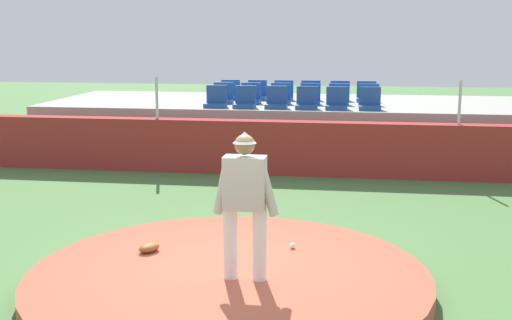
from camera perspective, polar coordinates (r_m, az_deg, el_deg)
The scene contains 27 objects.
ground_plane at distance 7.91m, azimuth -2.41°, elevation -11.04°, with size 60.00×60.00×0.00m, color #48723B.
pitchers_mound at distance 7.87m, azimuth -2.41°, elevation -10.33°, with size 4.73×4.73×0.21m, color #AB523B.
pitcher at distance 7.31m, azimuth -0.97°, elevation -3.06°, with size 0.75×0.27×1.69m.
baseball at distance 8.62m, azimuth 3.17°, elevation -7.41°, with size 0.07×0.07×0.07m, color white.
fielding_glove at distance 8.58m, azimuth -9.23°, elevation -7.50°, with size 0.30×0.20×0.11m, color brown.
brick_barrier at distance 13.88m, azimuth 2.50°, elevation 1.06°, with size 14.29×0.40×1.14m, color maroon.
fence_post_left at distance 14.29m, azimuth -8.58°, elevation 5.33°, with size 0.06×0.06×0.89m, color silver.
fence_post_right at distance 13.84m, azimuth 17.22°, elevation 4.78°, with size 0.06×0.06×0.89m, color silver.
bleacher_platform at distance 16.68m, azimuth 3.51°, elevation 2.95°, with size 12.26×4.22×1.26m, color #97988E.
stadium_chair_0 at distance 15.28m, azimuth -3.48°, elevation 5.17°, with size 0.48×0.44×0.50m.
stadium_chair_1 at distance 15.14m, azimuth -0.96°, elevation 5.13°, with size 0.48×0.44×0.50m.
stadium_chair_2 at distance 15.06m, azimuth 1.78°, elevation 5.10°, with size 0.48×0.44×0.50m.
stadium_chair_3 at distance 14.97m, azimuth 4.42°, elevation 5.03°, with size 0.48×0.44×0.50m.
stadium_chair_4 at distance 14.95m, azimuth 7.00°, elevation 4.98°, with size 0.48×0.44×0.50m.
stadium_chair_5 at distance 14.97m, azimuth 9.82°, elevation 4.91°, with size 0.48×0.44×0.50m.
stadium_chair_6 at distance 16.13m, azimuth -2.88°, elevation 5.48°, with size 0.48×0.44×0.50m.
stadium_chair_7 at distance 16.04m, azimuth -0.48°, elevation 5.47°, with size 0.48×0.44×0.50m.
stadium_chair_8 at distance 15.93m, azimuth 2.13°, elevation 5.42°, with size 0.48×0.44×0.50m.
stadium_chair_9 at distance 15.86m, azimuth 4.70°, elevation 5.37°, with size 0.48×0.44×0.50m.
stadium_chair_10 at distance 15.86m, azimuth 7.17°, elevation 5.32°, with size 0.48×0.44×0.50m.
stadium_chair_11 at distance 15.86m, azimuth 9.74°, elevation 5.25°, with size 0.48×0.44×0.50m.
stadium_chair_12 at distance 17.03m, azimuth -2.26°, elevation 5.78°, with size 0.48×0.44×0.50m.
stadium_chair_13 at distance 16.91m, azimuth 0.08°, elevation 5.75°, with size 0.48×0.44×0.50m.
stadium_chair_14 at distance 16.83m, azimuth 2.39°, elevation 5.72°, with size 0.48×0.44×0.50m.
stadium_chair_15 at distance 16.80m, azimuth 4.74°, elevation 5.68°, with size 0.48×0.44×0.50m.
stadium_chair_16 at distance 16.77m, azimuth 7.27°, elevation 5.62°, with size 0.48×0.44×0.50m.
stadium_chair_17 at distance 16.73m, azimuth 9.53°, elevation 5.55°, with size 0.48×0.44×0.50m.
Camera 1 is at (1.39, -7.20, 2.97)m, focal length 46.23 mm.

